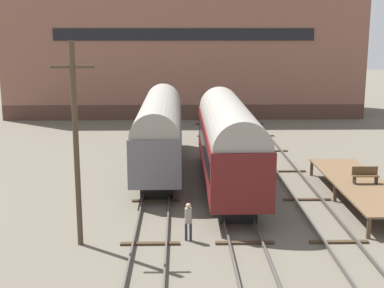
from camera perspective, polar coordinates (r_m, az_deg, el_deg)
name	(u,v)px	position (r m, az deg, el deg)	size (l,w,h in m)	color
ground_plane	(238,220)	(26.73, 4.89, -8.08)	(200.00, 200.00, 0.00)	#60594C
track_left	(153,218)	(26.56, -4.15, -7.87)	(2.60, 60.00, 0.26)	#4C4742
track_middle	(238,217)	(26.68, 4.89, -7.79)	(2.60, 60.00, 0.26)	#4C4742
track_right	(321,217)	(27.43, 13.63, -7.53)	(2.60, 60.00, 0.26)	#4C4742
train_car_grey	(160,128)	(35.37, -3.45, 1.74)	(2.86, 15.92, 5.00)	black
train_car_maroon	(228,139)	(31.22, 3.91, 0.58)	(2.98, 15.10, 5.24)	black
station_platform	(360,184)	(30.53, 17.44, -4.10)	(2.93, 10.90, 1.06)	brown
bench	(365,174)	(30.35, 17.99, -3.11)	(1.40, 0.40, 0.91)	brown
person_worker	(188,218)	(23.83, -0.39, -7.91)	(0.32, 0.32, 1.74)	#282833
utility_pole	(76,143)	(22.98, -12.27, 0.13)	(1.80, 0.24, 8.77)	#473828
warehouse_building	(184,41)	(60.25, -0.88, 10.91)	(37.49, 11.03, 15.84)	#4F342A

